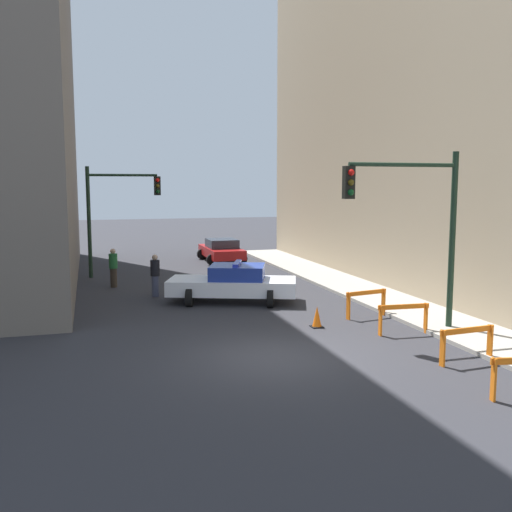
% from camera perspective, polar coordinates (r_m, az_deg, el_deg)
% --- Properties ---
extents(ground_plane, '(120.00, 120.00, 0.00)m').
position_cam_1_polar(ground_plane, '(14.72, 1.90, -10.10)').
color(ground_plane, '#2D2D33').
extents(sidewalk_right, '(2.40, 44.00, 0.12)m').
position_cam_1_polar(sidewalk_right, '(17.59, 21.62, -7.52)').
color(sidewalk_right, '#9E998E').
rests_on(sidewalk_right, ground_plane).
extents(building_right, '(12.00, 28.00, 19.54)m').
position_cam_1_polar(building_right, '(28.33, 24.19, 17.56)').
color(building_right, tan).
rests_on(building_right, ground_plane).
extents(traffic_light_near, '(3.64, 0.35, 5.20)m').
position_cam_1_polar(traffic_light_near, '(17.14, 15.96, 4.10)').
color(traffic_light_near, black).
rests_on(traffic_light_near, sidewalk_right).
extents(traffic_light_far, '(3.44, 0.35, 5.20)m').
position_cam_1_polar(traffic_light_far, '(27.72, -14.14, 4.95)').
color(traffic_light_far, black).
rests_on(traffic_light_far, ground_plane).
extents(police_car, '(5.05, 3.37, 1.52)m').
position_cam_1_polar(police_car, '(21.21, -2.27, -2.72)').
color(police_car, white).
rests_on(police_car, ground_plane).
extents(parked_car_near, '(2.30, 4.31, 1.31)m').
position_cam_1_polar(parked_car_near, '(32.32, -3.47, 0.60)').
color(parked_car_near, maroon).
rests_on(parked_car_near, ground_plane).
extents(pedestrian_crossing, '(0.41, 0.41, 1.66)m').
position_cam_1_polar(pedestrian_crossing, '(22.61, -10.05, -1.86)').
color(pedestrian_crossing, '#474C66').
rests_on(pedestrian_crossing, ground_plane).
extents(pedestrian_corner, '(0.50, 0.50, 1.66)m').
position_cam_1_polar(pedestrian_corner, '(25.02, -14.08, -1.10)').
color(pedestrian_corner, '#382D23').
rests_on(pedestrian_corner, ground_plane).
extents(barrier_mid, '(1.60, 0.27, 0.90)m').
position_cam_1_polar(barrier_mid, '(15.00, 20.35, -7.77)').
color(barrier_mid, orange).
rests_on(barrier_mid, ground_plane).
extents(barrier_back, '(1.60, 0.26, 0.90)m').
position_cam_1_polar(barrier_back, '(17.26, 14.53, -5.62)').
color(barrier_back, orange).
rests_on(barrier_back, ground_plane).
extents(barrier_corner, '(1.58, 0.43, 0.90)m').
position_cam_1_polar(barrier_corner, '(19.17, 10.97, -4.24)').
color(barrier_corner, orange).
rests_on(barrier_corner, ground_plane).
extents(traffic_cone, '(0.36, 0.36, 0.66)m').
position_cam_1_polar(traffic_cone, '(17.70, 6.12, -6.10)').
color(traffic_cone, black).
rests_on(traffic_cone, ground_plane).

